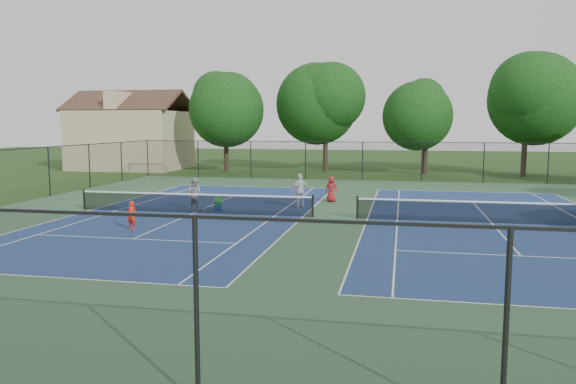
% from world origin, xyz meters
% --- Properties ---
extents(ground, '(140.00, 140.00, 0.00)m').
position_xyz_m(ground, '(0.00, 0.00, 0.00)').
color(ground, '#234716').
rests_on(ground, ground).
extents(court_pad, '(36.00, 36.00, 0.01)m').
position_xyz_m(court_pad, '(0.00, 0.00, 0.00)').
color(court_pad, '#335B3B').
rests_on(court_pad, ground).
extents(tennis_court_left, '(12.00, 23.83, 1.07)m').
position_xyz_m(tennis_court_left, '(-7.00, 0.00, 0.10)').
color(tennis_court_left, navy).
rests_on(tennis_court_left, ground).
extents(tennis_court_right, '(12.00, 23.83, 1.07)m').
position_xyz_m(tennis_court_right, '(7.00, 0.00, 0.10)').
color(tennis_court_right, navy).
rests_on(tennis_court_right, ground).
extents(perimeter_fence, '(36.08, 36.08, 3.02)m').
position_xyz_m(perimeter_fence, '(0.00, 0.00, 1.60)').
color(perimeter_fence, black).
rests_on(perimeter_fence, ground).
extents(tree_back_a, '(6.80, 6.80, 9.15)m').
position_xyz_m(tree_back_a, '(-13.00, 24.00, 6.04)').
color(tree_back_a, '#2D2116').
rests_on(tree_back_a, ground).
extents(tree_back_b, '(7.60, 7.60, 10.03)m').
position_xyz_m(tree_back_b, '(-4.00, 26.00, 6.60)').
color(tree_back_b, '#2D2116').
rests_on(tree_back_b, ground).
extents(tree_back_c, '(6.00, 6.00, 8.40)m').
position_xyz_m(tree_back_c, '(5.00, 25.00, 5.48)').
color(tree_back_c, '#2D2116').
rests_on(tree_back_c, ground).
extents(tree_back_d, '(7.80, 7.80, 10.37)m').
position_xyz_m(tree_back_d, '(13.00, 24.00, 6.82)').
color(tree_back_d, '#2D2116').
rests_on(tree_back_d, ground).
extents(clapboard_house, '(10.80, 8.10, 7.65)m').
position_xyz_m(clapboard_house, '(-23.00, 25.00, 3.09)').
color(clapboard_house, tan).
rests_on(clapboard_house, ground).
extents(child_player, '(0.50, 0.39, 1.21)m').
position_xyz_m(child_player, '(-7.90, -4.70, 0.61)').
color(child_player, red).
rests_on(child_player, ground).
extents(instructor, '(0.95, 0.83, 1.65)m').
position_xyz_m(instructor, '(-7.26, 0.87, 0.83)').
color(instructor, '#9A9B9D').
rests_on(instructor, ground).
extents(bystander_a, '(1.11, 1.02, 1.82)m').
position_xyz_m(bystander_a, '(-2.16, 2.76, 0.91)').
color(bystander_a, silver).
rests_on(bystander_a, ground).
extents(bystander_c, '(0.76, 0.55, 1.44)m').
position_xyz_m(bystander_c, '(-0.85, 5.42, 0.72)').
color(bystander_c, maroon).
rests_on(bystander_c, ground).
extents(ball_crate, '(0.45, 0.42, 0.32)m').
position_xyz_m(ball_crate, '(-6.02, 0.84, 0.16)').
color(ball_crate, navy).
rests_on(ball_crate, ground).
extents(ball_hopper, '(0.40, 0.36, 0.40)m').
position_xyz_m(ball_hopper, '(-6.02, 0.84, 0.52)').
color(ball_hopper, green).
rests_on(ball_hopper, ball_crate).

